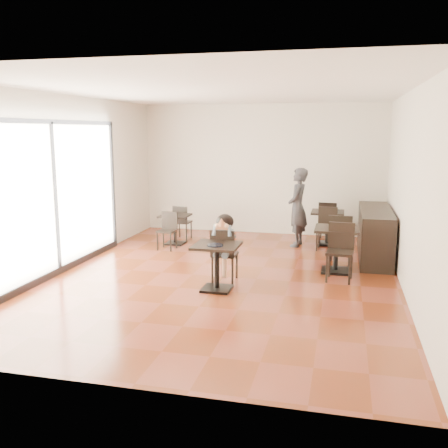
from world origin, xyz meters
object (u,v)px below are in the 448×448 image
(chair_mid_b, at_px, (340,253))
(chair_left_a, at_px, (183,222))
(chair_left_b, at_px, (167,231))
(child_table, at_px, (217,267))
(child, at_px, (225,248))
(chair_back_a, at_px, (328,221))
(cafe_table_mid, at_px, (336,250))
(cafe_table_back, at_px, (327,228))
(cafe_table_left, at_px, (175,229))
(adult_patron, at_px, (298,207))
(chair_mid_a, at_px, (340,239))
(child_chair, at_px, (225,255))
(chair_back_b, at_px, (326,229))

(chair_mid_b, height_order, chair_left_a, chair_mid_b)
(chair_left_b, bearing_deg, chair_left_a, 94.24)
(child_table, height_order, child, child)
(chair_back_a, bearing_deg, child_table, 73.77)
(cafe_table_mid, relative_size, cafe_table_back, 1.08)
(cafe_table_mid, relative_size, chair_back_a, 0.90)
(cafe_table_left, xyz_separation_m, chair_back_a, (3.36, 1.23, 0.12))
(cafe_table_back, bearing_deg, chair_left_a, -176.44)
(chair_left_a, height_order, chair_back_a, chair_back_a)
(adult_patron, xyz_separation_m, chair_mid_b, (0.96, -2.49, -0.38))
(child, height_order, cafe_table_back, child)
(cafe_table_mid, bearing_deg, chair_mid_a, 82.78)
(child_chair, relative_size, child, 0.79)
(child_chair, relative_size, chair_mid_a, 0.93)
(adult_patron, bearing_deg, chair_left_b, -65.01)
(adult_patron, bearing_deg, child, -13.64)
(child, distance_m, adult_patron, 3.10)
(child, relative_size, cafe_table_left, 1.71)
(child, height_order, adult_patron, adult_patron)
(child_table, xyz_separation_m, child_chair, (-0.00, 0.55, 0.08))
(child_chair, distance_m, chair_mid_a, 2.46)
(child_table, distance_m, child, 0.58)
(child_table, bearing_deg, chair_left_a, 116.12)
(chair_back_b, bearing_deg, adult_patron, 163.55)
(chair_left_b, bearing_deg, chair_mid_a, -1.69)
(child_table, bearing_deg, chair_back_a, 69.18)
(cafe_table_left, height_order, chair_mid_a, chair_mid_a)
(chair_mid_b, relative_size, chair_left_a, 1.22)
(adult_patron, xyz_separation_m, chair_left_a, (-2.71, 0.09, -0.47))
(chair_mid_a, xyz_separation_m, chair_back_a, (-0.31, 2.16, -0.04))
(child_table, relative_size, adult_patron, 0.44)
(adult_patron, xyz_separation_m, chair_back_a, (0.65, 0.77, -0.41))
(chair_left_a, bearing_deg, chair_back_b, 178.46)
(chair_mid_b, bearing_deg, cafe_table_mid, 101.80)
(chair_left_a, height_order, chair_back_b, chair_back_b)
(cafe_table_mid, distance_m, chair_left_b, 3.72)
(cafe_table_left, height_order, chair_left_a, chair_left_a)
(child, xyz_separation_m, cafe_table_back, (1.61, 3.23, -0.19))
(chair_left_a, distance_m, chair_left_b, 1.10)
(child, bearing_deg, chair_mid_a, 38.64)
(chair_back_a, relative_size, chair_back_b, 1.00)
(chair_mid_b, bearing_deg, cafe_table_left, 155.62)
(chair_back_b, bearing_deg, cafe_table_mid, -77.41)
(adult_patron, distance_m, chair_back_a, 1.09)
(cafe_table_mid, distance_m, cafe_table_left, 3.89)
(chair_mid_a, distance_m, chair_back_b, 1.18)
(child, bearing_deg, cafe_table_mid, 28.04)
(chair_mid_b, bearing_deg, child, -162.64)
(chair_left_b, xyz_separation_m, chair_back_b, (3.36, 0.76, 0.05))
(child_chair, bearing_deg, chair_mid_a, -141.36)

